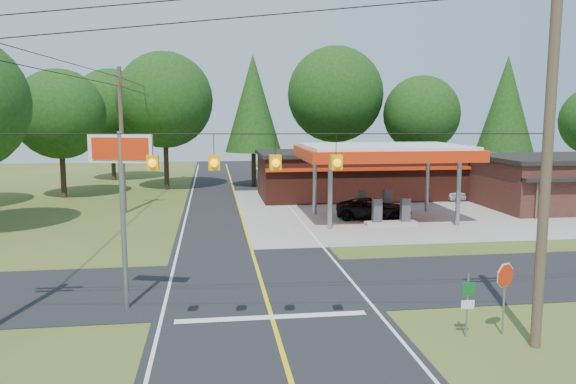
{
  "coord_description": "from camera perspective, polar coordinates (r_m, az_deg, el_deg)",
  "views": [
    {
      "loc": [
        -1.92,
        -21.71,
        6.86
      ],
      "look_at": [
        2.0,
        7.0,
        2.8
      ],
      "focal_mm": 35.0,
      "sensor_mm": 36.0,
      "label": 1
    }
  ],
  "objects": [
    {
      "name": "lane_center_yellow",
      "position": [
        22.85,
        -2.63,
        -9.44
      ],
      "size": [
        0.15,
        110.0,
        0.0
      ],
      "primitive_type": "cube",
      "color": "yellow",
      "rests_on": "main_highway"
    },
    {
      "name": "gas_canopy",
      "position": [
        36.48,
        9.69,
        3.79
      ],
      "size": [
        10.6,
        7.4,
        4.88
      ],
      "color": "gray",
      "rests_on": "ground"
    },
    {
      "name": "overhead_beacons",
      "position": [
        15.75,
        -4.45,
        5.59
      ],
      "size": [
        17.04,
        2.04,
        1.03
      ],
      "color": "black",
      "rests_on": "ground"
    },
    {
      "name": "main_highway",
      "position": [
        22.85,
        -2.63,
        -9.48
      ],
      "size": [
        8.0,
        120.0,
        0.02
      ],
      "primitive_type": "cube",
      "color": "black",
      "rests_on": "ground"
    },
    {
      "name": "treeline_backdrop",
      "position": [
        45.81,
        -4.39,
        8.74
      ],
      "size": [
        70.27,
        51.59,
        13.3
      ],
      "color": "#332316",
      "rests_on": "ground"
    },
    {
      "name": "utility_pole_near_right",
      "position": [
        17.49,
        24.89,
        4.28
      ],
      "size": [
        1.8,
        0.3,
        11.5
      ],
      "color": "#473828",
      "rests_on": "ground"
    },
    {
      "name": "octagonal_stop_sign",
      "position": [
        18.77,
        21.19,
        -8.47
      ],
      "size": [
        0.74,
        0.38,
        2.32
      ],
      "color": "gray",
      "rests_on": "ground"
    },
    {
      "name": "suv_car",
      "position": [
        37.02,
        8.7,
        -1.73
      ],
      "size": [
        5.95,
        5.95,
        1.36
      ],
      "primitive_type": "imported",
      "rotation": [
        0.0,
        0.0,
        1.32
      ],
      "color": "black",
      "rests_on": "ground"
    },
    {
      "name": "cross_road",
      "position": [
        22.85,
        -2.63,
        -9.47
      ],
      "size": [
        70.0,
        7.0,
        0.02
      ],
      "primitive_type": "cube",
      "color": "black",
      "rests_on": "ground"
    },
    {
      "name": "sedan_car",
      "position": [
        47.13,
        15.98,
        0.07
      ],
      "size": [
        3.93,
        3.93,
        1.27
      ],
      "primitive_type": "imported",
      "rotation": [
        0.0,
        0.0,
        0.06
      ],
      "color": "white",
      "rests_on": "ground"
    },
    {
      "name": "utility_pole_north",
      "position": [
        56.94,
        -12.44,
        5.67
      ],
      "size": [
        0.3,
        0.3,
        9.5
      ],
      "color": "#473828",
      "rests_on": "ground"
    },
    {
      "name": "ground",
      "position": [
        22.85,
        -2.63,
        -9.5
      ],
      "size": [
        120.0,
        120.0,
        0.0
      ],
      "primitive_type": "plane",
      "color": "#3C501C",
      "rests_on": "ground"
    },
    {
      "name": "route_sign_post",
      "position": [
        18.39,
        17.79,
        -10.4
      ],
      "size": [
        0.41,
        0.1,
        2.0
      ],
      "color": "gray",
      "rests_on": "ground"
    },
    {
      "name": "convenience_store",
      "position": [
        46.52,
        7.12,
        1.81
      ],
      "size": [
        16.4,
        7.55,
        3.8
      ],
      "color": "#4C1F15",
      "rests_on": "ground"
    },
    {
      "name": "utility_pole_far_left",
      "position": [
        40.21,
        -16.53,
        5.28
      ],
      "size": [
        1.8,
        0.3,
        10.0
      ],
      "color": "#473828",
      "rests_on": "ground"
    },
    {
      "name": "big_stop_sign",
      "position": [
        20.07,
        -16.56,
        1.19
      ],
      "size": [
        2.25,
        0.74,
        6.27
      ],
      "color": "gray",
      "rests_on": "ground"
    }
  ]
}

